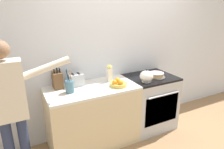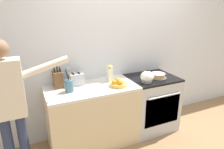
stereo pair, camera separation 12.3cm
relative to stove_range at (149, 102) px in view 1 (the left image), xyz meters
The scene contains 12 objects.
ground_plane 0.62m from the stove_range, 134.82° to the right, with size 16.00×16.00×0.00m, color #93704C.
wall_back 0.97m from the stove_range, 132.57° to the left, with size 8.00×0.04×2.60m.
counter_cabinet 1.00m from the stove_range, behind, with size 1.24×0.63×0.88m.
stove_range is the anchor object (origin of this frame).
layer_cake 0.48m from the stove_range, 49.54° to the right, with size 0.27×0.27×0.07m.
tea_kettle 0.58m from the stove_range, 142.87° to the right, with size 0.24×0.20×0.19m.
knife_block 1.52m from the stove_range, behind, with size 0.12×0.17×0.31m.
utensil_crock 1.41m from the stove_range, behind, with size 0.11×0.11×0.32m.
fruit_bowl 0.82m from the stove_range, 169.92° to the right, with size 0.24×0.24×0.11m.
toaster 1.29m from the stove_range, behind, with size 0.22×0.14×0.17m.
milk_carton 0.89m from the stove_range, behind, with size 0.07×0.07×0.26m.
person_baker 2.07m from the stove_range, behind, with size 0.92×0.20×1.62m.
Camera 1 is at (-1.59, -2.05, 1.92)m, focal length 32.00 mm.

